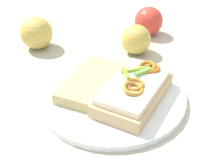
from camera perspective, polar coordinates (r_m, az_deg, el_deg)
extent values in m
plane|color=#B6B29A|center=(0.57, 0.00, -2.67)|extent=(2.00, 2.00, 0.00)
cylinder|color=white|center=(0.57, 0.00, -2.17)|extent=(0.28, 0.28, 0.01)
cube|color=tan|center=(0.54, 4.19, -1.90)|extent=(0.12, 0.18, 0.03)
cube|color=#F3DFC2|center=(0.53, 4.27, -0.27)|extent=(0.11, 0.17, 0.01)
torus|color=#B1711F|center=(0.57, 6.72, 3.23)|extent=(0.05, 0.05, 0.02)
torus|color=#BF7C26|center=(0.52, 4.23, -0.12)|extent=(0.04, 0.04, 0.01)
torus|color=#B27D2B|center=(0.51, 4.06, -0.92)|extent=(0.05, 0.05, 0.02)
torus|color=#B26E1F|center=(0.57, 7.81, 3.07)|extent=(0.04, 0.04, 0.01)
cube|color=#8CB03A|center=(0.56, 4.11, 2.75)|extent=(0.03, 0.04, 0.01)
cube|color=#7BB22F|center=(0.54, 2.66, 1.95)|extent=(0.03, 0.03, 0.01)
cube|color=#6EB249|center=(0.55, 5.99, 2.34)|extent=(0.02, 0.04, 0.01)
cube|color=tan|center=(0.58, -3.93, 0.42)|extent=(0.12, 0.17, 0.02)
sphere|color=gold|center=(0.76, -14.32, 9.47)|extent=(0.10, 0.10, 0.08)
sphere|color=gold|center=(0.71, 4.64, 8.51)|extent=(0.10, 0.10, 0.07)
sphere|color=red|center=(0.81, 7.05, 11.92)|extent=(0.09, 0.09, 0.07)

